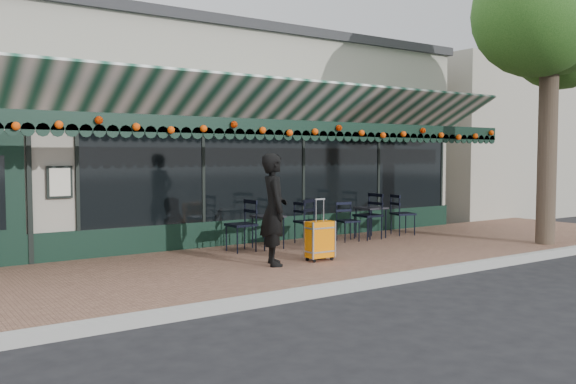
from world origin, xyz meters
TOP-DOWN VIEW (x-y plane):
  - ground at (0.00, 0.00)m, footprint 80.00×80.00m
  - sidewalk at (0.00, 2.00)m, footprint 18.00×4.00m
  - curb at (0.00, -0.08)m, footprint 18.00×0.16m
  - restaurant_building at (0.00, 7.84)m, footprint 12.00×9.60m
  - neighbor_building_right at (13.00, 8.00)m, footprint 12.00×8.00m
  - woman at (-0.90, 1.60)m, footprint 0.66×0.79m
  - suitcase at (-0.03, 1.51)m, footprint 0.47×0.27m
  - cafe_table_a at (2.64, 3.16)m, footprint 0.55×0.55m
  - cafe_table_b at (-0.04, 3.14)m, footprint 0.52×0.52m
  - chair_a_left at (2.46, 3.04)m, footprint 0.51×0.51m
  - chair_a_right at (3.57, 3.12)m, footprint 0.57×0.57m
  - chair_a_front at (1.89, 3.05)m, footprint 0.47×0.47m
  - chair_b_left at (-0.64, 3.14)m, footprint 0.50×0.50m
  - chair_b_right at (0.98, 3.25)m, footprint 0.45×0.45m
  - chair_b_front at (0.71, 2.51)m, footprint 0.65×0.65m
  - street_tree at (5.23, 0.57)m, footprint 3.48×3.01m

SIDE VIEW (x-z plane):
  - ground at x=0.00m, z-range 0.00..0.00m
  - sidewalk at x=0.00m, z-range 0.00..0.15m
  - curb at x=0.00m, z-range 0.00..0.15m
  - suitcase at x=-0.03m, z-range -0.02..1.03m
  - chair_a_front at x=1.89m, z-range 0.15..0.98m
  - chair_b_right at x=0.98m, z-range 0.15..1.02m
  - chair_a_right at x=3.57m, z-range 0.15..1.09m
  - chair_b_front at x=0.71m, z-range 0.15..1.13m
  - chair_b_left at x=-0.64m, z-range 0.15..1.13m
  - chair_a_left at x=2.46m, z-range 0.15..1.15m
  - cafe_table_b at x=-0.04m, z-range 0.41..1.05m
  - cafe_table_a at x=2.64m, z-range 0.42..1.09m
  - woman at x=-0.90m, z-range 0.15..1.98m
  - restaurant_building at x=0.00m, z-range 0.02..4.52m
  - neighbor_building_right at x=13.00m, z-range 0.00..4.80m
  - street_tree at x=5.23m, z-range 1.63..8.03m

